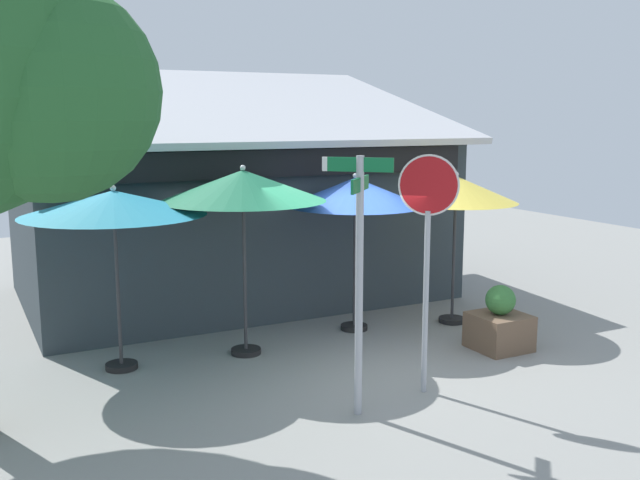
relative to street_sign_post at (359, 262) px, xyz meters
name	(u,v)px	position (x,y,z in m)	size (l,w,h in m)	color
ground_plane	(362,367)	(0.92, 1.46, -1.87)	(28.00, 28.00, 0.10)	gray
cafe_building	(230,211)	(0.76, 6.27, -0.19)	(8.12, 5.44, 4.45)	#333D42
street_sign_post	(359,262)	(0.00, 0.00, 0.00)	(0.61, 0.60, 3.03)	#A8AAB2
stop_sign	(428,230)	(1.10, 0.22, 0.26)	(0.56, 0.52, 3.01)	#A8AAB2
patio_umbrella_teal_left	(114,204)	(-2.14, 2.82, 0.47)	(2.47, 2.47, 2.55)	black
patio_umbrella_forest_green_center	(243,187)	(-0.37, 2.63, 0.65)	(2.38, 2.38, 2.78)	black
patio_umbrella_royal_blue_right	(355,193)	(1.66, 2.96, 0.43)	(2.21, 2.21, 2.57)	black
patio_umbrella_mustard_far_right	(456,191)	(3.35, 2.57, 0.42)	(2.04, 2.04, 2.56)	black
sidewalk_planter	(499,325)	(3.09, 1.09, -1.45)	(0.77, 0.77, 0.98)	brown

